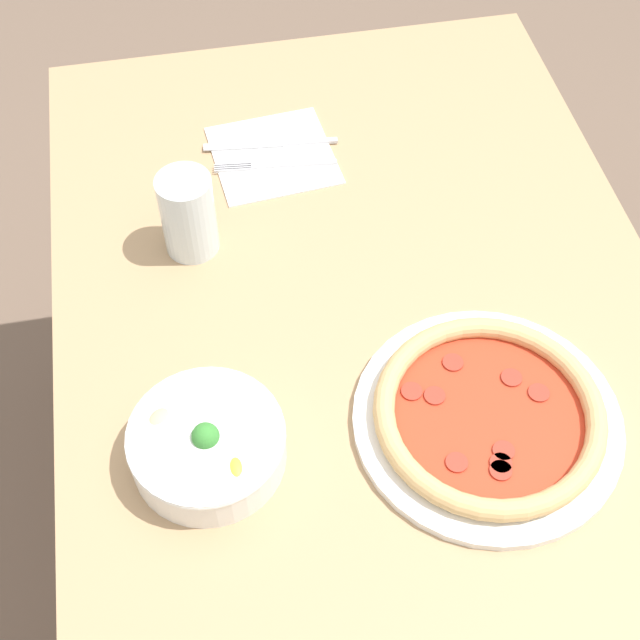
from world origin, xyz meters
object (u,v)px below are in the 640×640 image
at_px(knife, 277,144).
at_px(fork, 277,165).
at_px(pizza, 488,416).
at_px(bowl, 207,444).
at_px(glass, 188,214).

bearing_deg(knife, fork, 87.98).
xyz_separation_m(pizza, bowl, (0.02, 0.33, 0.02)).
bearing_deg(bowl, knife, -17.58).
xyz_separation_m(bowl, knife, (0.51, -0.16, -0.03)).
height_order(pizza, knife, pizza).
distance_m(bowl, glass, 0.34).
bearing_deg(knife, bowl, 78.64).
bearing_deg(bowl, fork, -18.49).
relative_size(bowl, glass, 1.47).
relative_size(fork, glass, 1.48).
xyz_separation_m(bowl, glass, (0.34, -0.02, 0.03)).
height_order(bowl, knife, bowl).
distance_m(pizza, knife, 0.56).
xyz_separation_m(pizza, fork, (0.48, 0.18, -0.01)).
bearing_deg(pizza, fork, 20.12).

